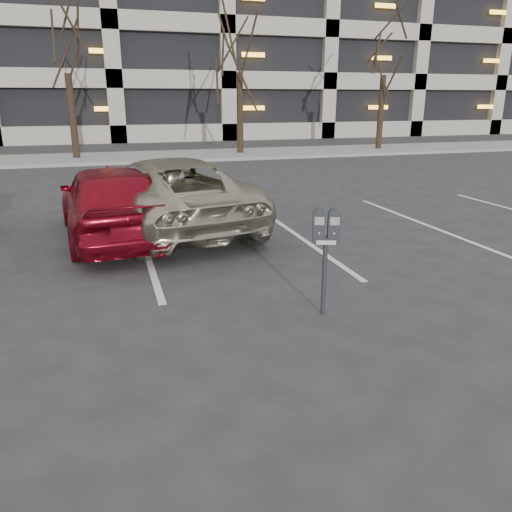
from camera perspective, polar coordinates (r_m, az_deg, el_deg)
ground at (r=6.85m, az=0.81°, el=-3.38°), size 140.00×140.00×0.00m
sidewalk at (r=22.31m, az=-11.95°, el=11.05°), size 80.00×4.00×0.12m
stall_lines at (r=8.76m, az=-12.59°, el=0.94°), size 16.90×5.20×0.00m
parking_garage at (r=42.84m, az=2.68°, el=26.70°), size 52.00×20.00×19.00m
tree_b at (r=22.32m, az=-21.32°, el=24.20°), size 3.32×3.32×7.54m
tree_c at (r=23.11m, az=-1.94°, el=25.54°), size 3.45×3.45×7.84m
tree_d at (r=25.80m, az=14.75°, el=24.12°), size 3.43×3.43×7.79m
parking_meter at (r=5.70m, az=8.00°, el=2.24°), size 0.34×0.22×1.25m
suv_silver at (r=9.84m, az=-10.13°, el=7.03°), size 3.21×5.35×1.40m
car_red at (r=9.32m, az=-16.16°, el=6.04°), size 2.03×4.23×1.39m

